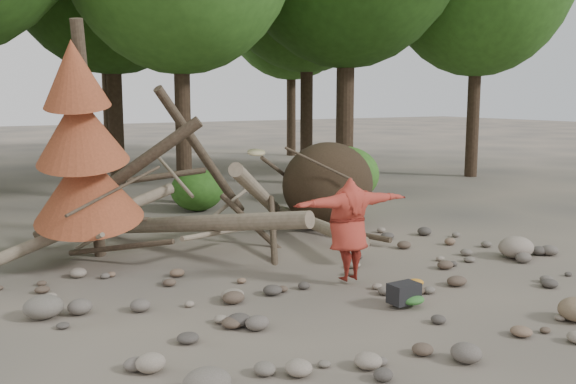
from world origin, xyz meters
TOP-DOWN VIEW (x-y plane):
  - ground at (0.00, 0.00)m, footprint 120.00×120.00m
  - deadfall_pile at (2.02, 4.24)m, footprint 8.55×5.24m
  - dead_conifer at (-3.12, 3.37)m, footprint 2.06×2.16m
  - bush_mid at (0.80, 7.80)m, footprint 1.40×1.40m
  - bush_right at (5.00, 7.00)m, footprint 2.00×2.00m
  - frisbee_thrower at (0.32, 0.34)m, footprint 3.17×1.08m
  - backpack at (0.35, -0.99)m, footprint 0.44×0.30m
  - cloth_green at (0.43, -1.09)m, footprint 0.37×0.31m
  - cloth_orange at (1.07, -0.43)m, footprint 0.30×0.25m
  - boulder_front_left at (-3.25, -2.15)m, footprint 0.51×0.46m
  - boulder_mid_right at (4.05, 0.10)m, footprint 0.68×0.61m
  - boulder_mid_left at (-4.25, 1.16)m, footprint 0.54×0.49m

SIDE VIEW (x-z plane):
  - ground at x=0.00m, z-range 0.00..0.00m
  - cloth_orange at x=1.07m, z-range 0.00..0.11m
  - cloth_green at x=0.43m, z-range 0.00..0.14m
  - backpack at x=0.35m, z-range 0.00..0.29m
  - boulder_front_left at x=-3.25m, z-range 0.00..0.31m
  - boulder_mid_left at x=-4.25m, z-range 0.00..0.33m
  - boulder_mid_right at x=4.05m, z-range 0.00..0.41m
  - bush_mid at x=0.80m, z-range 0.00..1.12m
  - bush_right at x=5.00m, z-range 0.00..1.60m
  - frisbee_thrower at x=0.32m, z-range -0.21..2.04m
  - deadfall_pile at x=2.02m, z-range -0.70..2.60m
  - dead_conifer at x=-3.12m, z-range -0.06..4.29m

